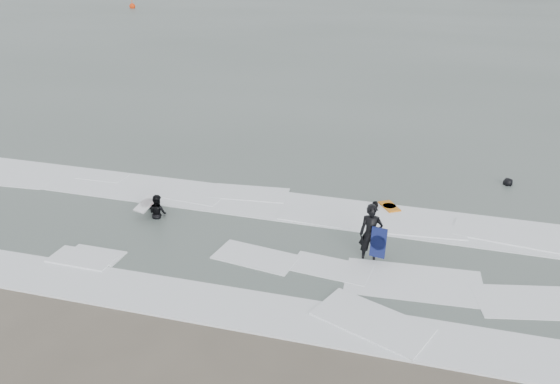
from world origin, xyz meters
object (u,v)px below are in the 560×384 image
(surfer_breaker, at_px, (153,210))
(buoy, at_px, (132,6))
(surfer_right_far, at_px, (507,186))
(surfer_right_near, at_px, (375,209))
(surfer_centre, at_px, (369,261))
(surfer_wading, at_px, (158,218))

(surfer_breaker, relative_size, buoy, 0.90)
(surfer_right_far, xyz_separation_m, buoy, (-55.87, 64.77, 0.42))
(surfer_right_near, bearing_deg, surfer_right_far, 177.29)
(surfer_centre, bearing_deg, surfer_right_near, 89.32)
(buoy, bearing_deg, surfer_breaker, -58.95)
(surfer_right_near, xyz_separation_m, surfer_right_far, (5.00, 3.83, 0.00))
(buoy, bearing_deg, surfer_right_far, -49.22)
(surfer_right_near, bearing_deg, buoy, -93.56)
(surfer_wading, xyz_separation_m, surfer_right_far, (12.57, 6.84, 0.00))
(surfer_centre, xyz_separation_m, buoy, (-51.17, 72.45, 0.42))
(surfer_centre, distance_m, surfer_wading, 7.92)
(surfer_breaker, bearing_deg, surfer_wading, -73.65)
(surfer_centre, xyz_separation_m, surfer_breaker, (-8.37, 1.36, 0.00))
(surfer_centre, bearing_deg, surfer_right_far, 53.43)
(surfer_right_near, xyz_separation_m, buoy, (-50.87, 68.59, 0.42))
(surfer_wading, height_order, buoy, buoy)
(surfer_breaker, relative_size, surfer_right_far, 0.99)
(buoy, bearing_deg, surfer_right_near, -53.44)
(surfer_wading, bearing_deg, surfer_right_near, -135.67)
(surfer_centre, height_order, surfer_wading, surfer_centre)
(surfer_right_near, bearing_deg, surfer_centre, 54.31)
(surfer_centre, relative_size, surfer_breaker, 1.32)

